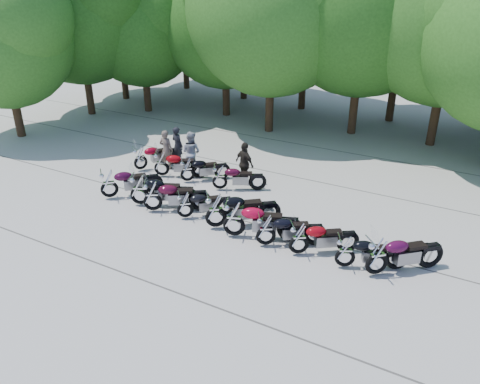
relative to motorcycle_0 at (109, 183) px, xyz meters
The scene contains 31 objects.
ground 5.33m from the motorcycle_0, ahead, with size 90.00×90.00×0.00m, color #A09991.
tree_0 16.74m from the motorcycle_0, 129.30° to the left, with size 7.50×7.50×9.21m.
tree_1 13.39m from the motorcycle_0, 122.45° to the left, with size 6.97×6.97×8.55m.
tree_2 13.28m from the motorcycle_0, 99.25° to the left, with size 7.31×7.31×8.97m.
tree_3 12.20m from the motorcycle_0, 81.04° to the left, with size 8.70×8.70×10.67m.
tree_4 15.04m from the motorcycle_0, 65.19° to the left, with size 9.13×9.13×11.20m.
tree_5 17.09m from the motorcycle_0, 52.02° to the left, with size 9.04×9.04×11.10m.
tree_9 19.54m from the motorcycle_0, 115.93° to the left, with size 7.59×7.59×9.32m.
tree_10 17.42m from the motorcycle_0, 100.48° to the left, with size 7.78×7.78×9.55m.
tree_11 16.65m from the motorcycle_0, 84.63° to the left, with size 7.56×7.56×9.28m.
tree_12 18.12m from the motorcycle_0, 66.08° to the left, with size 7.88×7.88×9.67m.
tree_16 11.08m from the motorcycle_0, 160.26° to the left, with size 6.97×6.97×8.55m.
tree_17 13.75m from the motorcycle_0, 138.18° to the left, with size 8.31×8.31×10.20m.
motorcycle_0 is the anchor object (origin of this frame).
motorcycle_1 1.43m from the motorcycle_0, ahead, with size 0.76×2.49×1.41m, color black, non-canonical shape.
motorcycle_2 2.17m from the motorcycle_0, ahead, with size 0.73×2.39×1.35m, color #3E081B, non-canonical shape.
motorcycle_3 3.51m from the motorcycle_0, ahead, with size 0.62×2.03×1.15m, color black, non-canonical shape.
motorcycle_4 4.84m from the motorcycle_0, ahead, with size 0.78×2.57×1.45m, color black, non-canonical shape.
motorcycle_5 5.67m from the motorcycle_0, ahead, with size 0.78×2.57×1.45m, color #9F0523, non-canonical shape.
motorcycle_6 6.83m from the motorcycle_0, ahead, with size 0.68×2.22×1.25m, color black, non-canonical shape.
motorcycle_7 7.95m from the motorcycle_0, ahead, with size 0.66×2.18×1.23m, color maroon, non-canonical shape.
motorcycle_8 9.42m from the motorcycle_0, ahead, with size 0.64×2.11×1.19m, color black, non-canonical shape.
motorcycle_9 10.33m from the motorcycle_0, ahead, with size 0.74×2.44×1.38m, color #3D0828, non-canonical shape.
motorcycle_10 2.91m from the motorcycle_0, 105.85° to the left, with size 0.67×2.19×1.24m, color maroon, non-canonical shape.
motorcycle_11 2.73m from the motorcycle_0, 80.58° to the left, with size 0.68×2.24×1.27m, color maroon, non-canonical shape.
motorcycle_12 3.26m from the motorcycle_0, 57.68° to the left, with size 0.63×2.07×1.17m, color black, non-canonical shape.
motorcycle_13 4.31m from the motorcycle_0, 39.41° to the left, with size 0.64×2.12×1.20m, color #3C081B, non-canonical shape.
rider_0 3.58m from the motorcycle_0, 89.10° to the left, with size 0.65×0.42×1.78m, color brown.
rider_1 3.95m from the motorcycle_0, 70.95° to the left, with size 0.91×0.71×1.86m, color #9D9EA0.
rider_2 5.43m from the motorcycle_0, 43.88° to the left, with size 1.06×0.44×1.80m, color black.
rider_3 4.23m from the motorcycle_0, 87.18° to the left, with size 0.65×0.43×1.78m, color black.
Camera 1 is at (7.10, -11.30, 8.05)m, focal length 35.00 mm.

